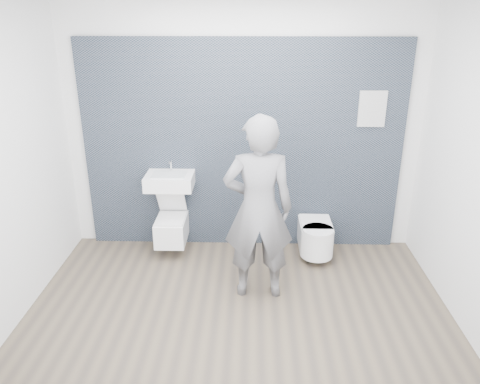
{
  "coord_description": "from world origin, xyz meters",
  "views": [
    {
      "loc": [
        0.12,
        -3.64,
        2.68
      ],
      "look_at": [
        0.0,
        0.6,
        1.0
      ],
      "focal_mm": 35.0,
      "sensor_mm": 36.0,
      "label": 1
    }
  ],
  "objects_px": {
    "washbasin": "(170,181)",
    "visitor": "(258,209)",
    "toilet_square": "(172,228)",
    "toilet_rounded": "(316,237)"
  },
  "relations": [
    {
      "from": "washbasin",
      "to": "visitor",
      "type": "height_order",
      "value": "visitor"
    },
    {
      "from": "washbasin",
      "to": "visitor",
      "type": "xyz_separation_m",
      "value": [
        0.99,
        -0.85,
        0.04
      ]
    },
    {
      "from": "toilet_square",
      "to": "washbasin",
      "type": "bearing_deg",
      "value": 90.0
    },
    {
      "from": "visitor",
      "to": "toilet_square",
      "type": "bearing_deg",
      "value": -41.31
    },
    {
      "from": "toilet_square",
      "to": "visitor",
      "type": "relative_size",
      "value": 0.33
    },
    {
      "from": "toilet_rounded",
      "to": "visitor",
      "type": "bearing_deg",
      "value": -132.05
    },
    {
      "from": "washbasin",
      "to": "visitor",
      "type": "distance_m",
      "value": 1.31
    },
    {
      "from": "toilet_square",
      "to": "toilet_rounded",
      "type": "bearing_deg",
      "value": -2.45
    },
    {
      "from": "toilet_rounded",
      "to": "visitor",
      "type": "distance_m",
      "value": 1.2
    },
    {
      "from": "toilet_rounded",
      "to": "visitor",
      "type": "xyz_separation_m",
      "value": [
        -0.67,
        -0.74,
        0.66
      ]
    }
  ]
}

